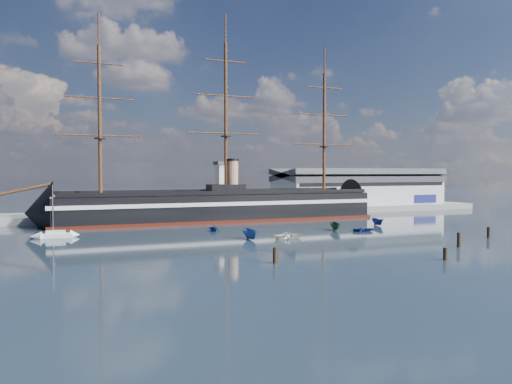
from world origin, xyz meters
name	(u,v)px	position (x,y,z in m)	size (l,w,h in m)	color
ground	(256,228)	(0.00, 40.00, 0.00)	(600.00, 600.00, 0.00)	black
quay	(241,215)	(10.00, 76.00, 0.00)	(180.00, 18.00, 2.00)	slate
warehouse	(359,188)	(58.00, 80.00, 7.98)	(63.00, 21.00, 11.60)	#B7BABC
quay_tower	(223,185)	(3.00, 73.00, 9.75)	(5.00, 5.00, 15.00)	silver
warship	(213,207)	(-4.55, 60.00, 4.04)	(113.02, 17.84, 53.94)	black
sailboat	(56,235)	(-46.11, 38.51, 0.70)	(7.15, 3.20, 11.04)	silver
motorboat_a	(251,240)	(-9.80, 20.14, 0.00)	(6.91, 2.53, 2.76)	navy
motorboat_b	(289,239)	(-1.96, 18.51, 0.00)	(3.71, 1.48, 1.73)	white
motorboat_c	(335,230)	(14.78, 27.31, 0.00)	(6.01, 2.20, 2.41)	#133720
motorboat_d	(213,231)	(-12.23, 36.86, 0.00)	(5.48, 2.38, 2.01)	navy
motorboat_e	(364,231)	(19.47, 22.70, 0.00)	(3.14, 1.25, 1.46)	navy
motorboat_f	(378,226)	(30.42, 32.02, 0.00)	(5.85, 2.14, 2.34)	navy
piling_near_left	(275,263)	(-16.59, -5.64, 0.00)	(0.64, 0.64, 3.07)	black
piling_near_mid	(445,260)	(8.85, -13.59, 0.00)	(0.64, 0.64, 2.64)	black
piling_near_right	(459,247)	(21.16, -4.15, 0.00)	(0.64, 0.64, 3.37)	black
piling_far_right	(488,238)	(36.77, 3.20, 0.00)	(0.64, 0.64, 2.97)	black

